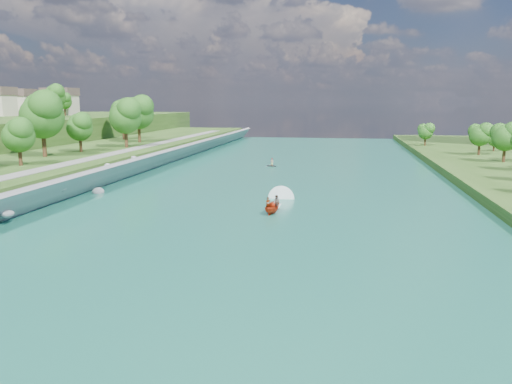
# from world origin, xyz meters

# --- Properties ---
(ground) EXTENTS (260.00, 260.00, 0.00)m
(ground) POSITION_xyz_m (0.00, 0.00, 0.00)
(ground) COLOR #2D5119
(ground) RESTS_ON ground
(river_water) EXTENTS (55.00, 240.00, 0.10)m
(river_water) POSITION_xyz_m (0.00, 20.00, 0.05)
(river_water) COLOR #1B6658
(river_water) RESTS_ON ground
(ridge_west) EXTENTS (60.00, 120.00, 9.00)m
(ridge_west) POSITION_xyz_m (-82.50, 95.00, 4.50)
(ridge_west) COLOR #2D5119
(ridge_west) RESTS_ON ground
(riprap_bank) EXTENTS (3.59, 236.00, 4.24)m
(riprap_bank) POSITION_xyz_m (-25.85, 19.11, 1.80)
(riprap_bank) COLOR slate
(riprap_bank) RESTS_ON ground
(riverside_path) EXTENTS (3.00, 200.00, 0.10)m
(riverside_path) POSITION_xyz_m (-32.50, 20.00, 3.55)
(riverside_path) COLOR gray
(riverside_path) RESTS_ON berm_west
(ridge_houses) EXTENTS (29.50, 29.50, 8.40)m
(ridge_houses) POSITION_xyz_m (-88.67, 100.00, 13.31)
(ridge_houses) COLOR beige
(ridge_houses) RESTS_ON ridge_west
(trees_ridge) EXTENTS (20.08, 41.25, 10.27)m
(trees_ridge) POSITION_xyz_m (-71.88, 90.82, 13.65)
(trees_ridge) COLOR #225115
(trees_ridge) RESTS_ON ridge_west
(motorboat) EXTENTS (3.60, 18.66, 2.06)m
(motorboat) POSITION_xyz_m (1.86, 14.89, 0.69)
(motorboat) COLOR #A9290D
(motorboat) RESTS_ON river_water
(raft) EXTENTS (3.09, 2.95, 1.73)m
(raft) POSITION_xyz_m (-4.21, 55.56, 0.49)
(raft) COLOR gray
(raft) RESTS_ON river_water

